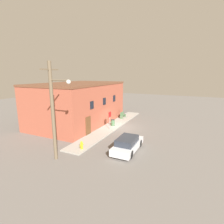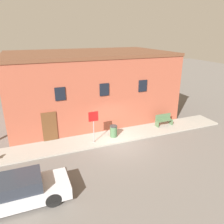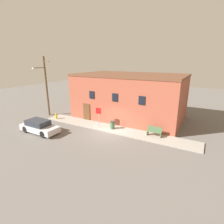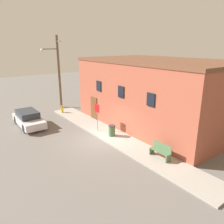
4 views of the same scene
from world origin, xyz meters
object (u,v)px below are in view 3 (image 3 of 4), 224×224
(parked_car, at_px, (39,127))
(bench, at_px, (154,132))
(stop_sign, at_px, (99,114))
(fire_hydrant, at_px, (56,116))
(utility_pole, at_px, (46,85))
(trash_bin, at_px, (112,125))

(parked_car, bearing_deg, bench, 23.81)
(stop_sign, relative_size, parked_car, 0.52)
(stop_sign, height_order, bench, stop_sign)
(stop_sign, relative_size, bench, 1.58)
(fire_hydrant, height_order, stop_sign, stop_sign)
(bench, xyz_separation_m, parked_car, (-10.95, -4.83, 0.10))
(stop_sign, height_order, utility_pole, utility_pole)
(fire_hydrant, xyz_separation_m, bench, (12.59, 0.92, 0.07))
(fire_hydrant, distance_m, parked_car, 4.25)
(utility_pole, xyz_separation_m, parked_car, (3.99, -4.75, -3.56))
(fire_hydrant, relative_size, parked_car, 0.17)
(fire_hydrant, bearing_deg, trash_bin, 3.71)
(parked_car, bearing_deg, stop_sign, 40.66)
(utility_pole, distance_m, parked_car, 7.15)
(fire_hydrant, xyz_separation_m, stop_sign, (6.44, 0.21, 1.20))
(trash_bin, bearing_deg, stop_sign, -168.78)
(stop_sign, distance_m, parked_car, 6.41)
(stop_sign, bearing_deg, fire_hydrant, -178.16)
(trash_bin, bearing_deg, bench, 4.98)
(bench, bearing_deg, fire_hydrant, -175.83)
(fire_hydrant, xyz_separation_m, utility_pole, (-2.35, 0.83, 3.73))
(stop_sign, distance_m, trash_bin, 1.97)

